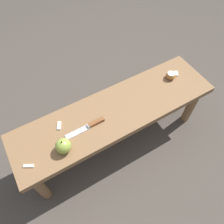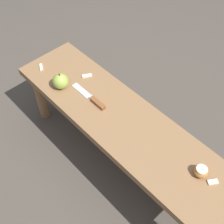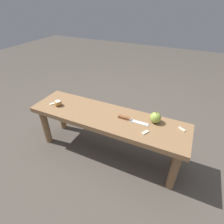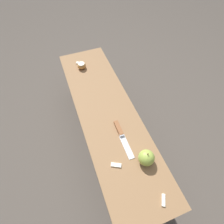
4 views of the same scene
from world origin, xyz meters
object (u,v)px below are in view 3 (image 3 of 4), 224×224
at_px(apple_cut, 58,103).
at_px(wooden_bench, 107,122).
at_px(apple_whole, 156,118).
at_px(knife, 129,119).

bearing_deg(apple_cut, wooden_bench, -174.90).
bearing_deg(apple_cut, apple_whole, -171.51).
xyz_separation_m(wooden_bench, apple_cut, (0.44, 0.04, 0.09)).
xyz_separation_m(knife, apple_cut, (0.62, 0.06, 0.01)).
bearing_deg(apple_whole, wooden_bench, 12.52).
xyz_separation_m(knife, apple_whole, (-0.19, -0.06, 0.03)).
bearing_deg(knife, apple_cut, -174.21).
bearing_deg(knife, wooden_bench, -172.80).
height_order(apple_whole, apple_cut, apple_whole).
height_order(knife, apple_cut, apple_cut).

